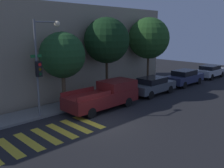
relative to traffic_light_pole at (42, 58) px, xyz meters
The scene contains 12 objects.
ground_plane 5.26m from the traffic_light_pole, 63.86° to the right, with size 60.00×60.00×0.00m, color black.
sidewalk 4.06m from the traffic_light_pole, 27.77° to the left, with size 26.00×2.09×0.14m, color slate.
building_row 5.57m from the traffic_light_pole, 72.71° to the left, with size 26.00×6.00×7.22m, color gray.
crosswalk 4.72m from the traffic_light_pole, 119.77° to the right, with size 6.04×2.60×0.00m.
traffic_light_pole is the anchor object (origin of this frame).
pickup_truck 4.92m from the traffic_light_pole, 18.23° to the right, with size 5.39×1.97×1.78m.
sedan_near_corner 9.79m from the traffic_light_pole, ahead, with size 4.36×1.81×1.45m.
sedan_middle 14.79m from the traffic_light_pole, ahead, with size 4.55×1.79×1.49m.
sedan_far_end 20.30m from the traffic_light_pole, ahead, with size 4.34×1.81×1.39m.
tree_near_corner 2.11m from the traffic_light_pole, 23.02° to the left, with size 3.08×3.08×5.18m.
tree_midblock 6.11m from the traffic_light_pole, ahead, with size 3.53×3.53×6.26m.
tree_far_end 11.36m from the traffic_light_pole, ahead, with size 3.76×3.76×6.44m.
Camera 1 is at (-9.00, -10.00, 5.25)m, focal length 40.00 mm.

